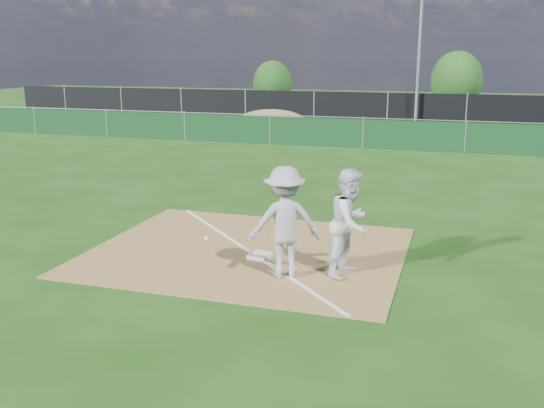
{
  "coord_description": "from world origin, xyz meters",
  "views": [
    {
      "loc": [
        3.86,
        -9.68,
        3.78
      ],
      "look_at": [
        0.5,
        1.0,
        1.0
      ],
      "focal_mm": 40.0,
      "sensor_mm": 36.0,
      "label": 1
    }
  ],
  "objects_px": {
    "first_base": "(260,256)",
    "tree_left": "(272,83)",
    "tree_mid": "(457,80)",
    "car_mid": "(358,105)",
    "runner": "(350,223)",
    "car_left": "(277,102)",
    "car_right": "(500,108)",
    "light_pole": "(419,49)",
    "play_at_first": "(284,222)"
  },
  "relations": [
    {
      "from": "car_left",
      "to": "tree_left",
      "type": "xyz_separation_m",
      "value": [
        -2.03,
        5.43,
        0.89
      ]
    },
    {
      "from": "light_pole",
      "to": "car_right",
      "type": "distance_m",
      "value": 7.62
    },
    {
      "from": "light_pole",
      "to": "car_left",
      "type": "bearing_deg",
      "value": 152.5
    },
    {
      "from": "runner",
      "to": "car_left",
      "type": "xyz_separation_m",
      "value": [
        -9.55,
        27.02,
        -0.12
      ]
    },
    {
      "from": "light_pole",
      "to": "play_at_first",
      "type": "height_order",
      "value": "light_pole"
    },
    {
      "from": "play_at_first",
      "to": "first_base",
      "type": "bearing_deg",
      "value": 132.11
    },
    {
      "from": "car_mid",
      "to": "tree_left",
      "type": "relative_size",
      "value": 1.31
    },
    {
      "from": "car_left",
      "to": "first_base",
      "type": "bearing_deg",
      "value": -155.04
    },
    {
      "from": "car_left",
      "to": "tree_mid",
      "type": "xyz_separation_m",
      "value": [
        10.69,
        5.94,
        1.23
      ]
    },
    {
      "from": "play_at_first",
      "to": "tree_mid",
      "type": "xyz_separation_m",
      "value": [
        2.2,
        33.4,
        1.07
      ]
    },
    {
      "from": "play_at_first",
      "to": "car_left",
      "type": "height_order",
      "value": "play_at_first"
    },
    {
      "from": "light_pole",
      "to": "tree_left",
      "type": "xyz_separation_m",
      "value": [
        -10.96,
        10.08,
        -2.28
      ]
    },
    {
      "from": "first_base",
      "to": "tree_left",
      "type": "xyz_separation_m",
      "value": [
        -9.82,
        32.11,
        1.66
      ]
    },
    {
      "from": "tree_left",
      "to": "tree_mid",
      "type": "relative_size",
      "value": 0.83
    },
    {
      "from": "first_base",
      "to": "car_left",
      "type": "bearing_deg",
      "value": 106.27
    },
    {
      "from": "car_right",
      "to": "tree_left",
      "type": "xyz_separation_m",
      "value": [
        -15.31,
        4.73,
        0.97
      ]
    },
    {
      "from": "tree_left",
      "to": "light_pole",
      "type": "bearing_deg",
      "value": -42.6
    },
    {
      "from": "first_base",
      "to": "runner",
      "type": "relative_size",
      "value": 0.2
    },
    {
      "from": "car_right",
      "to": "tree_left",
      "type": "distance_m",
      "value": 16.06
    },
    {
      "from": "light_pole",
      "to": "car_right",
      "type": "height_order",
      "value": "light_pole"
    },
    {
      "from": "light_pole",
      "to": "play_at_first",
      "type": "bearing_deg",
      "value": -91.07
    },
    {
      "from": "first_base",
      "to": "car_mid",
      "type": "height_order",
      "value": "car_mid"
    },
    {
      "from": "runner",
      "to": "car_left",
      "type": "height_order",
      "value": "runner"
    },
    {
      "from": "light_pole",
      "to": "car_right",
      "type": "bearing_deg",
      "value": 50.81
    },
    {
      "from": "runner",
      "to": "first_base",
      "type": "bearing_deg",
      "value": 95.36
    },
    {
      "from": "runner",
      "to": "car_right",
      "type": "height_order",
      "value": "runner"
    },
    {
      "from": "light_pole",
      "to": "tree_mid",
      "type": "bearing_deg",
      "value": 80.5
    },
    {
      "from": "car_mid",
      "to": "tree_mid",
      "type": "height_order",
      "value": "tree_mid"
    },
    {
      "from": "tree_mid",
      "to": "tree_left",
      "type": "bearing_deg",
      "value": -177.72
    },
    {
      "from": "light_pole",
      "to": "car_left",
      "type": "relative_size",
      "value": 1.66
    },
    {
      "from": "car_right",
      "to": "tree_mid",
      "type": "relative_size",
      "value": 1.27
    },
    {
      "from": "tree_mid",
      "to": "first_base",
      "type": "bearing_deg",
      "value": -95.09
    },
    {
      "from": "light_pole",
      "to": "tree_left",
      "type": "relative_size",
      "value": 2.4
    },
    {
      "from": "play_at_first",
      "to": "tree_left",
      "type": "distance_m",
      "value": 34.55
    },
    {
      "from": "car_mid",
      "to": "first_base",
      "type": "bearing_deg",
      "value": -155.05
    },
    {
      "from": "play_at_first",
      "to": "car_left",
      "type": "relative_size",
      "value": 0.44
    },
    {
      "from": "car_mid",
      "to": "light_pole",
      "type": "bearing_deg",
      "value": -122.53
    },
    {
      "from": "first_base",
      "to": "tree_mid",
      "type": "xyz_separation_m",
      "value": [
        2.9,
        32.62,
        2.0
      ]
    },
    {
      "from": "runner",
      "to": "car_right",
      "type": "relative_size",
      "value": 0.37
    },
    {
      "from": "play_at_first",
      "to": "car_right",
      "type": "height_order",
      "value": "play_at_first"
    },
    {
      "from": "first_base",
      "to": "play_at_first",
      "type": "bearing_deg",
      "value": -47.89
    },
    {
      "from": "light_pole",
      "to": "car_mid",
      "type": "distance_m",
      "value": 6.99
    },
    {
      "from": "car_left",
      "to": "tree_mid",
      "type": "distance_m",
      "value": 12.29
    },
    {
      "from": "runner",
      "to": "car_right",
      "type": "xyz_separation_m",
      "value": [
        3.73,
        27.71,
        -0.2
      ]
    },
    {
      "from": "light_pole",
      "to": "car_mid",
      "type": "relative_size",
      "value": 1.83
    },
    {
      "from": "first_base",
      "to": "tree_left",
      "type": "bearing_deg",
      "value": 107.01
    },
    {
      "from": "car_mid",
      "to": "car_right",
      "type": "height_order",
      "value": "car_right"
    },
    {
      "from": "first_base",
      "to": "car_left",
      "type": "height_order",
      "value": "car_left"
    },
    {
      "from": "car_right",
      "to": "tree_mid",
      "type": "xyz_separation_m",
      "value": [
        -2.58,
        5.24,
        1.31
      ]
    },
    {
      "from": "car_left",
      "to": "car_mid",
      "type": "bearing_deg",
      "value": -79.02
    }
  ]
}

